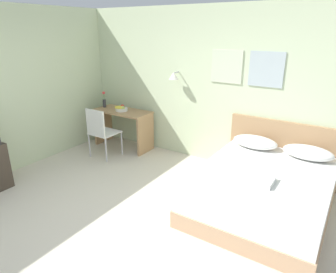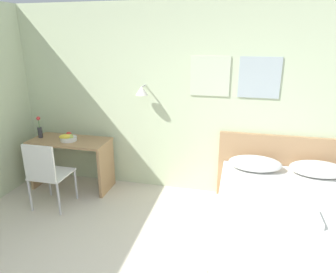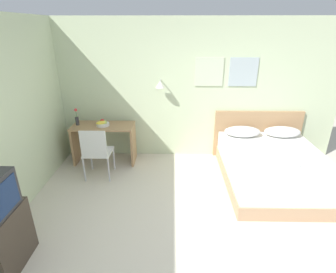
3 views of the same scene
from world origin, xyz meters
TOP-DOWN VIEW (x-y plane):
  - ground_plane at (0.00, 0.00)m, footprint 24.00×24.00m
  - wall_back at (0.01, 2.54)m, footprint 5.75×0.31m
  - bed at (1.39, 1.45)m, footprint 1.60×1.99m
  - headboard at (1.39, 2.48)m, footprint 1.72×0.06m
  - pillow_left at (1.01, 2.21)m, footprint 0.68×0.38m
  - pillow_right at (1.76, 2.21)m, footprint 0.68×0.38m
  - folded_towel_near_foot at (1.42, 1.15)m, footprint 0.31×0.30m
  - desk at (-1.63, 2.18)m, footprint 1.16×0.53m
  - desk_chair at (-1.61, 1.53)m, footprint 0.46×0.46m
  - fruit_bowl at (-1.62, 2.14)m, footprint 0.23×0.23m
  - flower_vase at (-2.11, 2.18)m, footprint 0.07×0.07m

SIDE VIEW (x-z plane):
  - ground_plane at x=0.00m, z-range 0.00..0.00m
  - bed at x=1.39m, z-range 0.00..0.54m
  - headboard at x=1.39m, z-range 0.00..0.95m
  - desk at x=-1.63m, z-range 0.15..0.90m
  - desk_chair at x=-1.61m, z-range 0.08..1.02m
  - folded_towel_near_foot at x=1.42m, z-range 0.54..0.60m
  - pillow_left at x=1.01m, z-range 0.54..0.73m
  - pillow_right at x=1.76m, z-range 0.54..0.73m
  - fruit_bowl at x=-1.62m, z-range 0.75..0.87m
  - flower_vase at x=-2.11m, z-range 0.72..1.05m
  - wall_back at x=0.01m, z-range 0.01..2.66m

